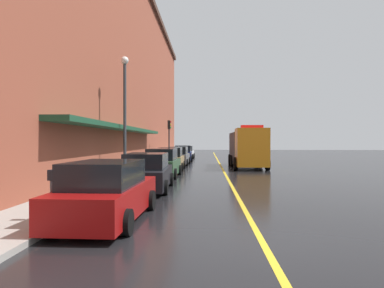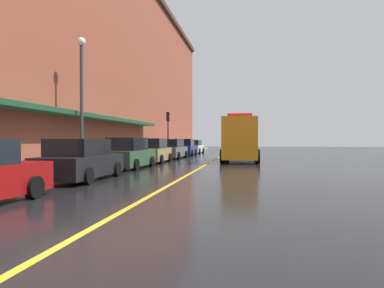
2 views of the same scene
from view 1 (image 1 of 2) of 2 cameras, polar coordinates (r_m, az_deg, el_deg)
ground_plane at (r=32.55m, az=4.72°, el=-3.47°), size 112.00×112.00×0.00m
sidewalk_left at (r=32.90m, az=-6.15°, el=-3.30°), size 2.40×70.00×0.15m
lane_center_stripe at (r=32.55m, az=4.72°, el=-3.46°), size 0.16×70.00×0.01m
brick_building_left at (r=34.65m, az=-19.75°, el=11.64°), size 14.59×64.00×17.91m
parked_car_0 at (r=9.95m, az=-14.00°, el=-7.89°), size 2.18×4.92×1.68m
parked_car_1 at (r=15.75m, az=-7.48°, el=-4.78°), size 2.23×4.84×1.69m
parked_car_2 at (r=21.49m, az=-4.95°, el=-3.29°), size 2.14×4.47×1.78m
parked_car_3 at (r=26.56m, az=-3.53°, el=-2.59°), size 2.06×4.18×1.75m
parked_car_4 at (r=32.31m, az=-2.25°, el=-2.07°), size 2.07×4.90×1.72m
parked_car_5 at (r=38.44m, az=-1.50°, el=-1.64°), size 2.19×4.94×1.76m
parked_car_6 at (r=44.23m, az=-0.92°, el=-1.43°), size 2.02×4.59×1.63m
utility_truck at (r=29.49m, az=9.16°, el=-0.67°), size 2.79×8.31×3.46m
parking_meter_0 at (r=29.48m, az=-5.48°, el=-1.82°), size 0.14×0.18×1.33m
parking_meter_1 at (r=9.84m, az=-22.43°, el=-6.44°), size 0.14×0.18×1.33m
parking_meter_2 at (r=43.39m, az=-2.89°, el=-1.08°), size 0.14×0.18×1.33m
parking_meter_3 at (r=32.76m, az=-4.67°, el=-1.59°), size 0.14×0.18×1.33m
street_lamp_left at (r=20.07m, az=-11.16°, el=6.65°), size 0.44×0.44×6.94m
traffic_light_near at (r=36.48m, az=-3.83°, el=1.92°), size 0.38×0.36×4.30m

